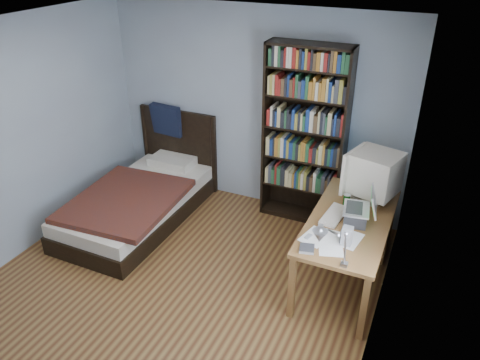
# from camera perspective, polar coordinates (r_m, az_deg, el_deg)

# --- Properties ---
(room) EXTENTS (4.20, 4.24, 2.50)m
(room) POSITION_cam_1_polar(r_m,az_deg,el_deg) (4.12, -9.32, -0.61)
(room) COLOR #552E19
(room) RESTS_ON ground
(desk) EXTENTS (0.75, 1.59, 0.73)m
(desk) POSITION_cam_1_polar(r_m,az_deg,el_deg) (5.22, 13.98, -5.12)
(desk) COLOR brown
(desk) RESTS_ON floor
(crt_monitor) EXTENTS (0.57, 0.53, 0.54)m
(crt_monitor) POSITION_cam_1_polar(r_m,az_deg,el_deg) (4.93, 15.89, 0.80)
(crt_monitor) COLOR beige
(crt_monitor) RESTS_ON desk
(laptop) EXTENTS (0.35, 0.35, 0.39)m
(laptop) POSITION_cam_1_polar(r_m,az_deg,el_deg) (4.58, 14.16, -3.95)
(laptop) COLOR #2D2D30
(laptop) RESTS_ON desk
(desk_lamp) EXTENTS (0.22, 0.49, 0.58)m
(desk_lamp) POSITION_cam_1_polar(r_m,az_deg,el_deg) (3.53, 10.26, -7.11)
(desk_lamp) COLOR #99999E
(desk_lamp) RESTS_ON desk
(keyboard) EXTENTS (0.21, 0.44, 0.04)m
(keyboard) POSITION_cam_1_polar(r_m,az_deg,el_deg) (4.68, 11.40, -4.25)
(keyboard) COLOR beige
(keyboard) RESTS_ON desk
(speaker) EXTENTS (0.09, 0.09, 0.18)m
(speaker) POSITION_cam_1_polar(r_m,az_deg,el_deg) (4.27, 12.91, -6.70)
(speaker) COLOR gray
(speaker) RESTS_ON desk
(soda_can) EXTENTS (0.07, 0.07, 0.12)m
(soda_can) POSITION_cam_1_polar(r_m,az_deg,el_deg) (4.86, 12.86, -2.42)
(soda_can) COLOR #07330D
(soda_can) RESTS_ON desk
(mouse) EXTENTS (0.07, 0.12, 0.04)m
(mouse) POSITION_cam_1_polar(r_m,az_deg,el_deg) (4.93, 13.83, -2.65)
(mouse) COLOR silver
(mouse) RESTS_ON desk
(phone_silver) EXTENTS (0.06, 0.11, 0.02)m
(phone_silver) POSITION_cam_1_polar(r_m,az_deg,el_deg) (4.50, 9.82, -5.54)
(phone_silver) COLOR silver
(phone_silver) RESTS_ON desk
(phone_grey) EXTENTS (0.06, 0.09, 0.02)m
(phone_grey) POSITION_cam_1_polar(r_m,az_deg,el_deg) (4.34, 8.31, -6.85)
(phone_grey) COLOR gray
(phone_grey) RESTS_ON desk
(external_drive) EXTENTS (0.15, 0.15, 0.03)m
(external_drive) POSITION_cam_1_polar(r_m,az_deg,el_deg) (4.18, 8.15, -8.30)
(external_drive) COLOR gray
(external_drive) RESTS_ON desk
(bookshelf) EXTENTS (0.97, 0.30, 2.15)m
(bookshelf) POSITION_cam_1_polar(r_m,az_deg,el_deg) (5.53, 7.87, 5.25)
(bookshelf) COLOR black
(bookshelf) RESTS_ON floor
(bed) EXTENTS (1.23, 2.17, 1.16)m
(bed) POSITION_cam_1_polar(r_m,az_deg,el_deg) (5.98, -11.84, -2.14)
(bed) COLOR black
(bed) RESTS_ON floor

